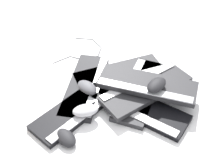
{
  "coord_description": "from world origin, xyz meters",
  "views": [
    {
      "loc": [
        0.97,
        -0.55,
        1.01
      ],
      "look_at": [
        0.01,
        -0.07,
        0.04
      ],
      "focal_mm": 50.0,
      "sensor_mm": 36.0,
      "label": 1
    }
  ],
  "objects_px": {
    "keyboard_1": "(140,90)",
    "mouse_3": "(66,138)",
    "keyboard_6": "(147,85)",
    "keyboard_5": "(146,89)",
    "mouse_0": "(87,87)",
    "keyboard_4": "(78,108)",
    "mouse_1": "(157,85)",
    "keyboard_3": "(86,85)",
    "keyboard_2": "(119,74)",
    "keyboard_0": "(139,108)",
    "mouse_2": "(86,110)"
  },
  "relations": [
    {
      "from": "keyboard_1",
      "to": "mouse_3",
      "type": "bearing_deg",
      "value": -74.68
    },
    {
      "from": "keyboard_6",
      "to": "keyboard_5",
      "type": "bearing_deg",
      "value": 163.0
    },
    {
      "from": "keyboard_5",
      "to": "mouse_0",
      "type": "xyz_separation_m",
      "value": [
        -0.12,
        -0.24,
        0.01
      ]
    },
    {
      "from": "keyboard_4",
      "to": "mouse_0",
      "type": "xyz_separation_m",
      "value": [
        -0.07,
        0.07,
        0.04
      ]
    },
    {
      "from": "mouse_1",
      "to": "keyboard_6",
      "type": "bearing_deg",
      "value": 80.21
    },
    {
      "from": "keyboard_5",
      "to": "keyboard_3",
      "type": "bearing_deg",
      "value": -127.72
    },
    {
      "from": "keyboard_2",
      "to": "keyboard_6",
      "type": "xyz_separation_m",
      "value": [
        0.19,
        0.04,
        0.06
      ]
    },
    {
      "from": "keyboard_0",
      "to": "keyboard_3",
      "type": "bearing_deg",
      "value": -147.88
    },
    {
      "from": "keyboard_1",
      "to": "keyboard_4",
      "type": "xyz_separation_m",
      "value": [
        -0.02,
        -0.3,
        0.0
      ]
    },
    {
      "from": "keyboard_0",
      "to": "keyboard_4",
      "type": "relative_size",
      "value": 0.98
    },
    {
      "from": "keyboard_2",
      "to": "keyboard_6",
      "type": "relative_size",
      "value": 1.07
    },
    {
      "from": "keyboard_1",
      "to": "keyboard_2",
      "type": "distance_m",
      "value": 0.15
    },
    {
      "from": "keyboard_5",
      "to": "mouse_2",
      "type": "xyz_separation_m",
      "value": [
        0.01,
        -0.3,
        0.01
      ]
    },
    {
      "from": "keyboard_0",
      "to": "keyboard_3",
      "type": "xyz_separation_m",
      "value": [
        -0.24,
        -0.15,
        0.0
      ]
    },
    {
      "from": "mouse_0",
      "to": "keyboard_2",
      "type": "bearing_deg",
      "value": -91.45
    },
    {
      "from": "keyboard_4",
      "to": "keyboard_2",
      "type": "bearing_deg",
      "value": 115.46
    },
    {
      "from": "keyboard_2",
      "to": "keyboard_5",
      "type": "bearing_deg",
      "value": 13.73
    },
    {
      "from": "keyboard_4",
      "to": "keyboard_6",
      "type": "xyz_separation_m",
      "value": [
        0.06,
        0.31,
        0.06
      ]
    },
    {
      "from": "keyboard_6",
      "to": "mouse_2",
      "type": "xyz_separation_m",
      "value": [
        -0.0,
        -0.3,
        -0.02
      ]
    },
    {
      "from": "keyboard_3",
      "to": "keyboard_5",
      "type": "bearing_deg",
      "value": 52.28
    },
    {
      "from": "mouse_0",
      "to": "mouse_2",
      "type": "relative_size",
      "value": 1.0
    },
    {
      "from": "keyboard_4",
      "to": "mouse_2",
      "type": "distance_m",
      "value": 0.07
    },
    {
      "from": "keyboard_0",
      "to": "mouse_1",
      "type": "relative_size",
      "value": 4.14
    },
    {
      "from": "keyboard_3",
      "to": "keyboard_5",
      "type": "distance_m",
      "value": 0.29
    },
    {
      "from": "keyboard_0",
      "to": "mouse_2",
      "type": "distance_m",
      "value": 0.24
    },
    {
      "from": "keyboard_0",
      "to": "keyboard_1",
      "type": "bearing_deg",
      "value": 147.51
    },
    {
      "from": "keyboard_3",
      "to": "keyboard_6",
      "type": "bearing_deg",
      "value": 51.16
    },
    {
      "from": "mouse_1",
      "to": "mouse_3",
      "type": "xyz_separation_m",
      "value": [
        0.02,
        -0.43,
        -0.09
      ]
    },
    {
      "from": "keyboard_0",
      "to": "keyboard_3",
      "type": "distance_m",
      "value": 0.29
    },
    {
      "from": "keyboard_6",
      "to": "mouse_2",
      "type": "relative_size",
      "value": 3.82
    },
    {
      "from": "keyboard_0",
      "to": "mouse_3",
      "type": "relative_size",
      "value": 4.14
    },
    {
      "from": "mouse_1",
      "to": "mouse_2",
      "type": "xyz_separation_m",
      "value": [
        -0.05,
        -0.31,
        -0.06
      ]
    },
    {
      "from": "keyboard_5",
      "to": "keyboard_6",
      "type": "height_order",
      "value": "keyboard_6"
    },
    {
      "from": "keyboard_3",
      "to": "keyboard_4",
      "type": "height_order",
      "value": "same"
    },
    {
      "from": "keyboard_0",
      "to": "keyboard_4",
      "type": "height_order",
      "value": "same"
    },
    {
      "from": "keyboard_4",
      "to": "mouse_1",
      "type": "bearing_deg",
      "value": 71.83
    },
    {
      "from": "mouse_2",
      "to": "keyboard_5",
      "type": "bearing_deg",
      "value": -165.18
    },
    {
      "from": "keyboard_4",
      "to": "mouse_2",
      "type": "bearing_deg",
      "value": 12.67
    },
    {
      "from": "mouse_1",
      "to": "mouse_3",
      "type": "bearing_deg",
      "value": 158.32
    },
    {
      "from": "keyboard_2",
      "to": "mouse_3",
      "type": "bearing_deg",
      "value": -55.35
    },
    {
      "from": "keyboard_4",
      "to": "mouse_0",
      "type": "height_order",
      "value": "mouse_0"
    },
    {
      "from": "mouse_0",
      "to": "mouse_3",
      "type": "distance_m",
      "value": 0.27
    },
    {
      "from": "mouse_1",
      "to": "keyboard_1",
      "type": "bearing_deg",
      "value": 81.11
    },
    {
      "from": "keyboard_3",
      "to": "mouse_0",
      "type": "xyz_separation_m",
      "value": [
        0.05,
        -0.01,
        0.04
      ]
    },
    {
      "from": "mouse_1",
      "to": "keyboard_2",
      "type": "bearing_deg",
      "value": 78.37
    },
    {
      "from": "keyboard_1",
      "to": "keyboard_3",
      "type": "relative_size",
      "value": 0.95
    },
    {
      "from": "keyboard_0",
      "to": "keyboard_5",
      "type": "height_order",
      "value": "keyboard_5"
    },
    {
      "from": "mouse_0",
      "to": "keyboard_0",
      "type": "bearing_deg",
      "value": -156.65
    },
    {
      "from": "keyboard_2",
      "to": "keyboard_3",
      "type": "bearing_deg",
      "value": -88.62
    },
    {
      "from": "keyboard_0",
      "to": "mouse_3",
      "type": "bearing_deg",
      "value": -87.59
    }
  ]
}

